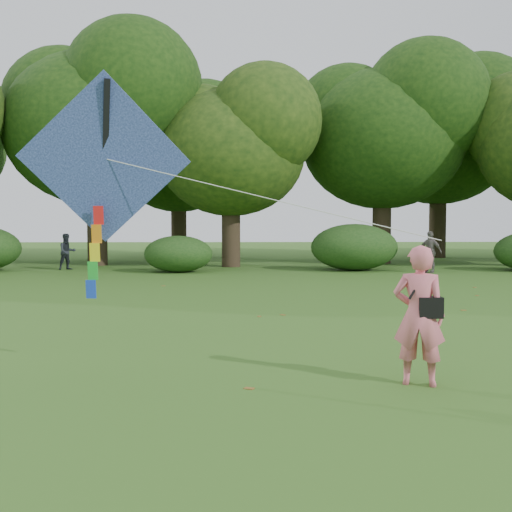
{
  "coord_description": "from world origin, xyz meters",
  "views": [
    {
      "loc": [
        -1.5,
        -7.8,
        2.07
      ],
      "look_at": [
        -1.29,
        2.0,
        1.5
      ],
      "focal_mm": 45.0,
      "sensor_mm": 36.0,
      "label": 1
    }
  ],
  "objects_px": {
    "man_kite_flyer": "(419,315)",
    "bystander_left": "(67,252)",
    "bystander_right": "(430,252)",
    "flying_kite": "(105,162)"
  },
  "relations": [
    {
      "from": "man_kite_flyer",
      "to": "bystander_left",
      "type": "relative_size",
      "value": 1.18
    },
    {
      "from": "man_kite_flyer",
      "to": "bystander_left",
      "type": "xyz_separation_m",
      "value": [
        -9.34,
        18.37,
        -0.13
      ]
    },
    {
      "from": "man_kite_flyer",
      "to": "bystander_left",
      "type": "height_order",
      "value": "man_kite_flyer"
    },
    {
      "from": "bystander_right",
      "to": "bystander_left",
      "type": "bearing_deg",
      "value": -147.27
    },
    {
      "from": "man_kite_flyer",
      "to": "flying_kite",
      "type": "xyz_separation_m",
      "value": [
        -4.1,
        1.15,
        1.99
      ]
    },
    {
      "from": "man_kite_flyer",
      "to": "flying_kite",
      "type": "distance_m",
      "value": 4.7
    },
    {
      "from": "bystander_left",
      "to": "bystander_right",
      "type": "height_order",
      "value": "bystander_right"
    },
    {
      "from": "flying_kite",
      "to": "man_kite_flyer",
      "type": "bearing_deg",
      "value": -15.73
    },
    {
      "from": "bystander_left",
      "to": "bystander_right",
      "type": "bearing_deg",
      "value": -41.87
    },
    {
      "from": "bystander_left",
      "to": "man_kite_flyer",
      "type": "bearing_deg",
      "value": -98.16
    }
  ]
}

